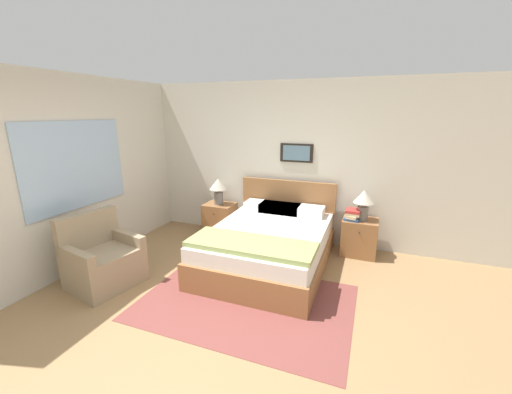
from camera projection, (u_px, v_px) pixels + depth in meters
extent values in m
plane|color=#99754C|center=(198.00, 332.00, 3.11)|extent=(16.00, 16.00, 0.00)
cube|color=beige|center=(279.00, 162.00, 5.22)|extent=(6.86, 0.06, 2.60)
cube|color=black|center=(296.00, 153.00, 5.03)|extent=(0.53, 0.02, 0.30)
cube|color=slate|center=(296.00, 153.00, 5.02)|extent=(0.44, 0.00, 0.24)
cube|color=beige|center=(110.00, 167.00, 4.75)|extent=(0.06, 5.09, 2.60)
cube|color=#9EBCDB|center=(76.00, 165.00, 4.16)|extent=(0.02, 1.53, 1.15)
cube|color=brown|center=(246.00, 302.00, 3.59)|extent=(2.37, 1.61, 0.01)
cube|color=#936038|center=(268.00, 256.00, 4.44)|extent=(1.57, 2.07, 0.28)
cube|color=#936038|center=(239.00, 279.00, 3.48)|extent=(1.57, 0.06, 0.08)
cube|color=white|center=(268.00, 238.00, 4.37)|extent=(1.51, 1.99, 0.27)
cube|color=#936038|center=(288.00, 195.00, 5.18)|extent=(1.57, 0.06, 0.48)
cube|color=#8E9E5B|center=(251.00, 244.00, 3.74)|extent=(1.54, 0.58, 0.06)
cube|color=white|center=(261.00, 206.00, 5.14)|extent=(0.52, 0.32, 0.14)
cube|color=white|center=(307.00, 211.00, 4.89)|extent=(0.52, 0.32, 0.14)
cube|color=tan|center=(284.00, 208.00, 5.01)|extent=(0.52, 0.32, 0.14)
cube|color=tan|center=(277.00, 208.00, 5.05)|extent=(0.52, 0.32, 0.14)
cube|color=#998466|center=(105.00, 268.00, 3.92)|extent=(0.83, 0.89, 0.46)
cube|color=#998466|center=(88.00, 230.00, 3.95)|extent=(0.28, 0.77, 0.45)
cube|color=#998466|center=(126.00, 237.00, 4.11)|extent=(0.69, 0.24, 0.14)
cube|color=#998466|center=(75.00, 256.00, 3.57)|extent=(0.69, 0.24, 0.14)
cube|color=#936038|center=(220.00, 219.00, 5.56)|extent=(0.51, 0.43, 0.56)
sphere|color=#332D28|center=(214.00, 214.00, 5.32)|extent=(0.02, 0.02, 0.02)
cube|color=#936038|center=(359.00, 237.00, 4.75)|extent=(0.51, 0.43, 0.56)
sphere|color=#332D28|center=(359.00, 232.00, 4.51)|extent=(0.02, 0.02, 0.02)
cylinder|color=slate|center=(219.00, 198.00, 5.45)|extent=(0.16, 0.16, 0.21)
cylinder|color=slate|center=(218.00, 191.00, 5.41)|extent=(0.02, 0.02, 0.06)
cone|color=beige|center=(218.00, 184.00, 5.38)|extent=(0.30, 0.30, 0.19)
cylinder|color=slate|center=(363.00, 213.00, 4.63)|extent=(0.16, 0.16, 0.21)
cylinder|color=slate|center=(363.00, 205.00, 4.60)|extent=(0.02, 0.02, 0.06)
cone|color=beige|center=(364.00, 196.00, 4.57)|extent=(0.30, 0.30, 0.19)
cube|color=#335693|center=(353.00, 218.00, 4.68)|extent=(0.25, 0.28, 0.04)
cube|color=beige|center=(353.00, 216.00, 4.67)|extent=(0.20, 0.28, 0.04)
cube|color=beige|center=(353.00, 213.00, 4.65)|extent=(0.21, 0.24, 0.04)
cube|color=#B7332D|center=(353.00, 211.00, 4.64)|extent=(0.22, 0.24, 0.04)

